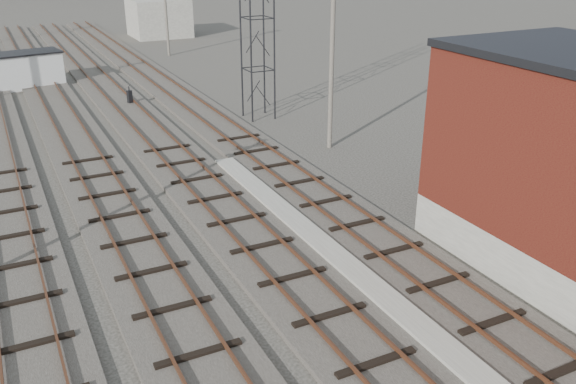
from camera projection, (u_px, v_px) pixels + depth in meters
ground at (94, 58)px, 56.21m from camera, size 320.00×320.00×0.00m
track_right at (192, 106)px, 39.89m from camera, size 3.20×90.00×0.39m
track_mid_right at (131, 114)px, 38.25m from camera, size 3.20×90.00×0.39m
track_mid_left at (65, 122)px, 36.60m from camera, size 3.20×90.00×0.39m
platform_curb at (390, 304)px, 18.46m from camera, size 0.90×28.00×0.26m
utility_pole_right_a at (332, 57)px, 30.65m from camera, size 1.80×0.24×9.00m
utility_pole_right_b at (165, 2)px, 55.37m from camera, size 1.80×0.24×9.00m
shed_right at (159, 18)px, 67.38m from camera, size 6.00×6.00×4.00m
switch_stand at (130, 97)px, 40.21m from camera, size 0.35×0.35×1.22m
site_trailer at (19, 70)px, 44.68m from camera, size 6.43×3.59×2.56m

